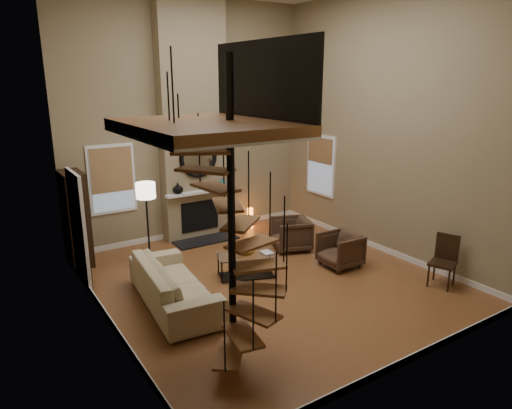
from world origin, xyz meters
TOP-DOWN VIEW (x-y plane):
  - ground at (0.00, 0.00)m, footprint 6.00×6.50m
  - back_wall at (0.00, 3.25)m, footprint 6.00×0.02m
  - front_wall at (0.00, -3.25)m, footprint 6.00×0.02m
  - left_wall at (-3.00, 0.00)m, footprint 0.02×6.50m
  - right_wall at (3.00, 0.00)m, footprint 0.02×6.50m
  - baseboard_back at (0.00, 3.24)m, footprint 6.00×0.02m
  - baseboard_front at (0.00, -3.24)m, footprint 6.00×0.02m
  - baseboard_left at (-2.99, 0.00)m, footprint 0.02×6.50m
  - baseboard_right at (2.99, 0.00)m, footprint 0.02×6.50m
  - chimney_breast at (0.00, 3.06)m, footprint 1.60×0.38m
  - hearth at (0.00, 2.57)m, footprint 1.50×0.60m
  - firebox at (0.00, 2.86)m, footprint 0.95×0.02m
  - mantel at (0.00, 2.78)m, footprint 1.70×0.18m
  - mirror_frame at (0.00, 2.84)m, footprint 0.94×0.10m
  - mirror_disc at (0.00, 2.85)m, footprint 0.80×0.01m
  - vase_left at (-0.55, 2.82)m, footprint 0.24×0.24m
  - vase_right at (0.60, 2.82)m, footprint 0.20×0.20m
  - window_back at (-1.90, 3.22)m, footprint 1.02×0.06m
  - window_right at (2.97, 2.00)m, footprint 0.06×1.02m
  - entry_door at (-2.95, 1.80)m, footprint 0.10×1.05m
  - loft at (-2.04, -1.80)m, footprint 1.70×2.20m
  - spiral_stair at (-1.78, -1.79)m, footprint 1.47×1.47m
  - hutch at (-2.81, 2.82)m, footprint 0.41×0.88m
  - sofa at (-1.90, 0.06)m, footprint 1.18×2.52m
  - armchair_near at (1.44, 1.03)m, footprint 1.01×1.00m
  - armchair_far at (1.68, -0.26)m, footprint 0.78×0.76m
  - coffee_table at (-0.25, 0.35)m, footprint 1.25×0.91m
  - bowl at (-0.25, 0.40)m, footprint 0.39×0.39m
  - book at (0.10, 0.20)m, footprint 0.21×0.27m
  - floor_lamp at (-1.58, 2.04)m, footprint 0.39×0.39m
  - accent_lamp at (1.42, 2.87)m, footprint 0.15×0.15m
  - side_chair at (2.63, -1.94)m, footprint 0.56×0.56m

SIDE VIEW (x-z plane):
  - ground at x=0.00m, z-range -0.01..0.00m
  - hearth at x=0.00m, z-range 0.00..0.04m
  - baseboard_back at x=0.00m, z-range 0.00..0.12m
  - baseboard_front at x=0.00m, z-range 0.00..0.12m
  - baseboard_left at x=-2.99m, z-range 0.00..0.12m
  - baseboard_right at x=2.99m, z-range 0.00..0.12m
  - accent_lamp at x=1.42m, z-range -0.01..0.51m
  - coffee_table at x=-0.25m, z-range 0.07..0.50m
  - armchair_near at x=1.44m, z-range -0.01..0.72m
  - armchair_far at x=1.68m, z-range 0.01..0.70m
  - sofa at x=-1.90m, z-range 0.04..0.75m
  - book at x=0.10m, z-range 0.45..0.48m
  - bowl at x=-0.25m, z-range 0.45..0.55m
  - side_chair at x=2.63m, z-range 0.05..1.00m
  - firebox at x=0.00m, z-range 0.19..0.91m
  - hutch at x=-2.81m, z-range -0.03..1.93m
  - entry_door at x=-2.95m, z-range -0.03..2.13m
  - mantel at x=0.00m, z-range 1.12..1.18m
  - vase_right at x=0.60m, z-range 1.18..1.39m
  - vase_left at x=-0.55m, z-range 1.18..1.43m
  - floor_lamp at x=-1.58m, z-range 0.56..2.27m
  - window_back at x=-1.90m, z-range 0.86..2.38m
  - window_right at x=2.97m, z-range 0.87..2.39m
  - spiral_stair at x=-1.78m, z-range -0.25..3.81m
  - mirror_frame at x=0.00m, z-range 1.48..2.42m
  - mirror_disc at x=0.00m, z-range 1.55..2.35m
  - back_wall at x=0.00m, z-range 0.00..5.50m
  - front_wall at x=0.00m, z-range 0.00..5.50m
  - left_wall at x=-3.00m, z-range 0.00..5.50m
  - right_wall at x=3.00m, z-range 0.00..5.50m
  - chimney_breast at x=0.00m, z-range 0.00..5.50m
  - loft at x=-2.04m, z-range 2.69..3.78m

